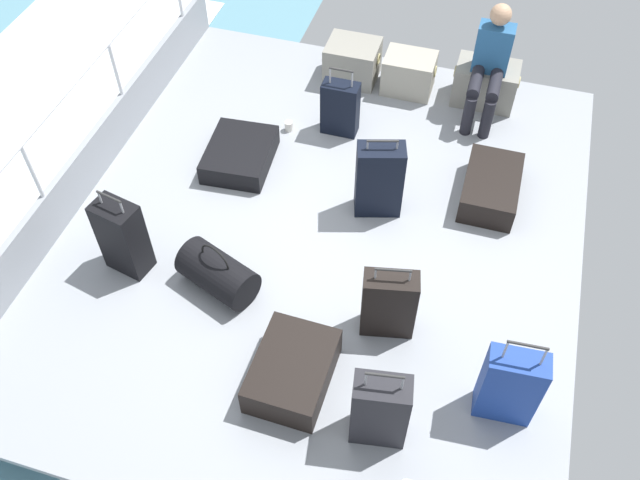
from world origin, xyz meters
name	(u,v)px	position (x,y,z in m)	size (l,w,h in m)	color
ground_plane	(322,230)	(0.00, 0.00, -0.03)	(4.40, 5.20, 0.06)	gray
gunwale_port	(92,160)	(-2.17, 0.00, 0.23)	(0.06, 5.20, 0.45)	gray
railing_port	(75,112)	(-2.17, 0.00, 0.78)	(0.04, 4.20, 1.02)	silver
cargo_crate_0	(352,61)	(-0.30, 2.15, 0.21)	(0.57, 0.45, 0.41)	gray
cargo_crate_1	(409,73)	(0.31, 2.12, 0.20)	(0.55, 0.39, 0.40)	#9E9989
cargo_crate_2	(485,83)	(1.09, 2.16, 0.21)	(0.66, 0.41, 0.42)	gray
passenger_seated	(490,62)	(1.09, 1.98, 0.60)	(0.34, 0.66, 1.12)	#26598C
suitcase_0	(340,108)	(-0.20, 1.28, 0.28)	(0.35, 0.19, 0.73)	black
suitcase_1	(389,304)	(0.77, -0.83, 0.31)	(0.43, 0.27, 0.73)	black
suitcase_2	(293,371)	(0.22, -1.47, 0.14)	(0.55, 0.73, 0.27)	black
suitcase_3	(240,155)	(-0.97, 0.57, 0.10)	(0.64, 0.77, 0.21)	black
suitcase_4	(123,237)	(-1.40, -0.84, 0.35)	(0.39, 0.30, 0.82)	black
suitcase_5	(510,386)	(1.70, -1.27, 0.34)	(0.41, 0.22, 0.87)	navy
suitcase_6	(379,180)	(0.40, 0.37, 0.36)	(0.45, 0.33, 0.81)	black
suitcase_7	(380,410)	(0.90, -1.69, 0.33)	(0.41, 0.27, 0.80)	black
suitcase_8	(491,187)	(1.34, 0.79, 0.13)	(0.48, 0.78, 0.26)	black
duffel_bag	(218,273)	(-0.61, -0.84, 0.17)	(0.71, 0.54, 0.49)	black
paper_cup	(289,126)	(-0.68, 1.15, 0.05)	(0.08, 0.08, 0.10)	white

